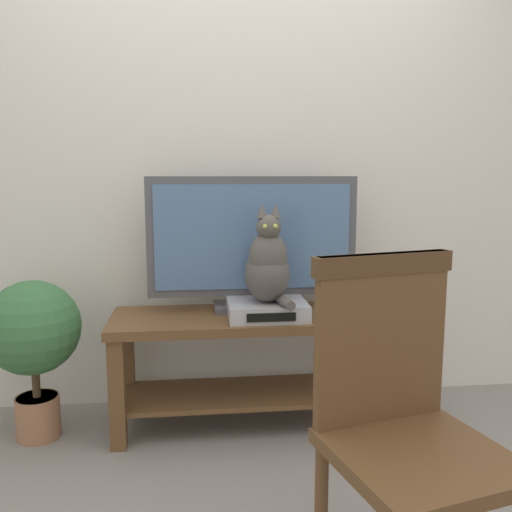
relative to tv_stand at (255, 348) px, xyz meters
The scene contains 9 objects.
ground_plane 0.75m from the tv_stand, 95.66° to the right, with size 12.00×12.00×0.00m, color gray.
back_wall 1.09m from the tv_stand, 99.09° to the left, with size 7.00×0.12×2.80m, color silver.
tv_stand is the anchor object (origin of this frame).
tv 0.52m from the tv_stand, 89.99° to the left, with size 1.03×0.20×0.66m.
media_box 0.22m from the tv_stand, 51.20° to the right, with size 0.37×0.29×0.08m.
cat 0.43m from the tv_stand, 56.07° to the right, with size 0.21×0.32×0.46m.
wooden_chair 1.20m from the tv_stand, 76.13° to the right, with size 0.54×0.54×1.00m.
book_stack 0.54m from the tv_stand, ahead, with size 0.23×0.18×0.08m.
potted_plant 1.03m from the tv_stand, behind, with size 0.43×0.43×0.75m.
Camera 1 is at (-0.22, -1.90, 1.23)m, focal length 38.23 mm.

